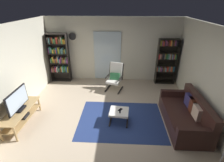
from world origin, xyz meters
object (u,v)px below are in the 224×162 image
at_px(tv_stand, 22,114).
at_px(wall_clock, 72,36).
at_px(leather_sofa, 186,115).
at_px(ottoman, 119,113).
at_px(bookshelf_near_tv, 59,57).
at_px(lounge_armchair, 115,76).
at_px(bookshelf_near_sofa, 167,60).
at_px(television, 18,101).
at_px(cell_phone, 120,110).
at_px(tv_remote, 120,111).

relative_size(tv_stand, wall_clock, 4.82).
distance_m(leather_sofa, ottoman, 1.83).
height_order(bookshelf_near_tv, ottoman, bookshelf_near_tv).
bearing_deg(leather_sofa, wall_clock, 142.80).
distance_m(bookshelf_near_tv, lounge_armchair, 2.48).
height_order(bookshelf_near_sofa, leather_sofa, bookshelf_near_sofa).
xyz_separation_m(television, cell_phone, (2.71, 0.27, -0.37)).
bearing_deg(bookshelf_near_sofa, television, -147.47).
height_order(lounge_armchair, tv_remote, lounge_armchair).
bearing_deg(television, cell_phone, 5.64).
height_order(leather_sofa, wall_clock, wall_clock).
xyz_separation_m(ottoman, cell_phone, (0.03, 0.05, 0.07)).
distance_m(tv_stand, ottoman, 2.68).
xyz_separation_m(bookshelf_near_tv, tv_remote, (2.54, -2.71, -0.67)).
xyz_separation_m(leather_sofa, tv_remote, (-1.80, -0.03, 0.08)).
bearing_deg(wall_clock, television, -103.79).
xyz_separation_m(bookshelf_near_sofa, ottoman, (-1.84, -2.67, -0.70)).
distance_m(television, lounge_armchair, 3.35).
relative_size(television, lounge_armchair, 0.87).
bearing_deg(tv_stand, wall_clock, 76.16).
relative_size(tv_stand, ottoman, 2.49).
relative_size(lounge_armchair, cell_phone, 7.30).
distance_m(bookshelf_near_tv, tv_remote, 3.77).
height_order(tv_remote, cell_phone, tv_remote).
height_order(leather_sofa, lounge_armchair, lounge_armchair).
relative_size(lounge_armchair, ottoman, 1.82).
bearing_deg(lounge_armchair, leather_sofa, -45.15).
bearing_deg(tv_stand, leather_sofa, 2.67).
bearing_deg(tv_remote, leather_sofa, 2.04).
height_order(ottoman, wall_clock, wall_clock).
relative_size(tv_remote, wall_clock, 0.50).
distance_m(leather_sofa, lounge_armchair, 2.86).
relative_size(leather_sofa, lounge_armchair, 1.83).
distance_m(bookshelf_near_tv, cell_phone, 3.72).
xyz_separation_m(tv_stand, leather_sofa, (4.50, 0.21, -0.01)).
bearing_deg(bookshelf_near_tv, tv_remote, -46.85).
xyz_separation_m(bookshelf_near_sofa, cell_phone, (-1.81, -2.61, -0.62)).
bearing_deg(lounge_armchair, ottoman, -84.72).
relative_size(bookshelf_near_sofa, ottoman, 3.26).
distance_m(tv_stand, bookshelf_near_tv, 2.99).
bearing_deg(television, tv_remote, 3.93).
relative_size(television, tv_remote, 6.18).
relative_size(tv_stand, lounge_armchair, 1.37).
relative_size(bookshelf_near_tv, ottoman, 3.56).
height_order(bookshelf_near_tv, leather_sofa, bookshelf_near_tv).
bearing_deg(ottoman, bookshelf_near_tv, 133.20).
distance_m(cell_phone, wall_clock, 3.71).
bearing_deg(lounge_armchair, bookshelf_near_tv, 164.20).
distance_m(ottoman, wall_clock, 3.76).
bearing_deg(ottoman, leather_sofa, -0.09).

